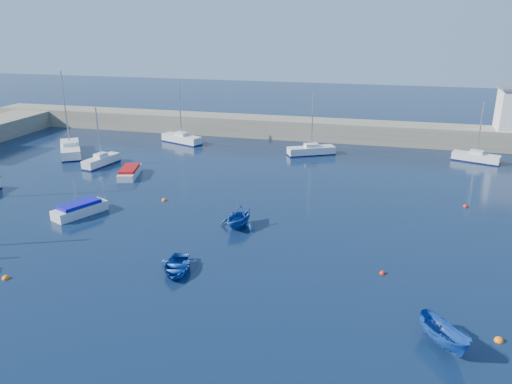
% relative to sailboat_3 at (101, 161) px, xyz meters
% --- Properties ---
extents(ground, '(220.00, 220.00, 0.00)m').
position_rel_sailboat_3_xyz_m(ground, '(19.77, -26.35, -0.57)').
color(ground, '#0C1C37').
rests_on(ground, ground).
extents(back_wall, '(96.00, 4.50, 2.60)m').
position_rel_sailboat_3_xyz_m(back_wall, '(19.77, 19.65, 0.73)').
color(back_wall, gray).
rests_on(back_wall, ground).
extents(sailboat_3, '(2.28, 5.06, 6.64)m').
position_rel_sailboat_3_xyz_m(sailboat_3, '(0.00, 0.00, 0.00)').
color(sailboat_3, silver).
rests_on(sailboat_3, ground).
extents(sailboat_4, '(6.27, 7.62, 10.12)m').
position_rel_sailboat_3_xyz_m(sailboat_4, '(-6.43, 3.63, 0.07)').
color(sailboat_4, silver).
rests_on(sailboat_4, ground).
extents(sailboat_5, '(6.16, 3.77, 7.91)m').
position_rel_sailboat_3_xyz_m(sailboat_5, '(4.65, 12.57, 0.02)').
color(sailboat_5, silver).
rests_on(sailboat_5, ground).
extents(sailboat_6, '(5.90, 4.15, 7.69)m').
position_rel_sailboat_3_xyz_m(sailboat_6, '(22.54, 10.75, -0.02)').
color(sailboat_6, silver).
rests_on(sailboat_6, ground).
extents(sailboat_7, '(5.41, 3.14, 6.98)m').
position_rel_sailboat_3_xyz_m(sailboat_7, '(41.73, 12.38, -0.03)').
color(sailboat_7, silver).
rests_on(sailboat_7, ground).
extents(motorboat_1, '(3.38, 4.86, 1.13)m').
position_rel_sailboat_3_xyz_m(motorboat_1, '(6.32, -14.02, -0.04)').
color(motorboat_1, silver).
rests_on(motorboat_1, ground).
extents(motorboat_2, '(2.87, 5.00, 0.97)m').
position_rel_sailboat_3_xyz_m(motorboat_2, '(5.10, -2.87, -0.12)').
color(motorboat_2, silver).
rests_on(motorboat_2, ground).
extents(dinghy_center, '(3.29, 4.07, 0.75)m').
position_rel_sailboat_3_xyz_m(dinghy_center, '(18.36, -21.43, -0.20)').
color(dinghy_center, '#17459F').
rests_on(dinghy_center, ground).
extents(dinghy_left, '(3.85, 4.20, 1.87)m').
position_rel_sailboat_3_xyz_m(dinghy_left, '(20.26, -13.19, 0.36)').
color(dinghy_left, '#17459F').
rests_on(dinghy_left, ground).
extents(dinghy_right, '(3.08, 3.66, 1.36)m').
position_rel_sailboat_3_xyz_m(dinghy_right, '(34.74, -25.51, 0.11)').
color(dinghy_right, '#17459F').
rests_on(dinghy_right, ground).
extents(buoy_0, '(0.48, 0.48, 0.48)m').
position_rel_sailboat_3_xyz_m(buoy_0, '(8.00, -25.09, -0.57)').
color(buoy_0, orange).
rests_on(buoy_0, ground).
extents(buoy_1, '(0.41, 0.41, 0.41)m').
position_rel_sailboat_3_xyz_m(buoy_1, '(31.63, -18.30, -0.57)').
color(buoy_1, red).
rests_on(buoy_1, ground).
extents(buoy_2, '(0.49, 0.49, 0.49)m').
position_rel_sailboat_3_xyz_m(buoy_2, '(37.64, -24.27, -0.57)').
color(buoy_2, orange).
rests_on(buoy_2, ground).
extents(buoy_3, '(0.45, 0.45, 0.45)m').
position_rel_sailboat_3_xyz_m(buoy_3, '(11.81, -8.97, -0.57)').
color(buoy_3, orange).
rests_on(buoy_3, ground).
extents(buoy_4, '(0.45, 0.45, 0.45)m').
position_rel_sailboat_3_xyz_m(buoy_4, '(38.61, -3.71, -0.57)').
color(buoy_4, red).
rests_on(buoy_4, ground).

